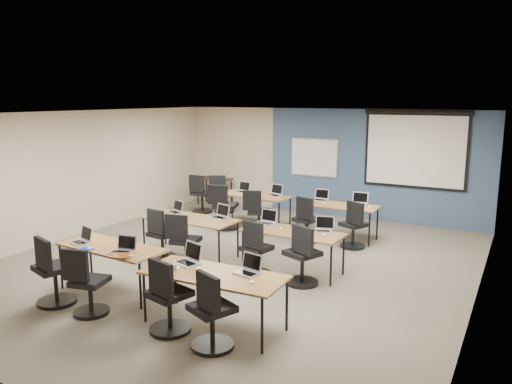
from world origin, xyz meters
The scene contains 58 objects.
floor centered at (0.00, 0.00, 0.00)m, with size 8.00×9.00×0.02m, color #6B6354.
ceiling centered at (0.00, 0.00, 2.70)m, with size 8.00×9.00×0.02m, color white.
wall_back centered at (0.00, 4.50, 1.35)m, with size 8.00×0.04×2.70m, color beige.
wall_front centered at (0.00, -4.50, 1.35)m, with size 8.00×0.04×2.70m, color beige.
wall_left centered at (-4.00, 0.00, 1.35)m, with size 0.04×9.00×2.70m, color beige.
wall_right centered at (4.00, 0.00, 1.35)m, with size 0.04×9.00×2.70m, color beige.
blue_accent_panel centered at (1.25, 4.47, 1.35)m, with size 5.50×0.04×2.70m, color #3D5977.
whiteboard centered at (-0.30, 4.43, 1.45)m, with size 1.28×0.03×0.98m.
projector_screen centered at (2.20, 4.41, 1.89)m, with size 2.40×0.10×1.82m.
training_table_front_left centered at (-0.97, -2.04, 0.68)m, with size 1.75×0.73×0.73m.
training_table_front_right centered at (1.06, -2.29, 0.69)m, with size 1.91×0.79×0.73m.
training_table_mid_left centered at (-1.01, 0.02, 0.69)m, with size 1.85×0.77×0.73m.
training_table_mid_right centered at (1.09, 0.10, 0.68)m, with size 1.74×0.73×0.73m.
training_table_back_left centered at (-1.04, 2.59, 0.68)m, with size 1.70×0.71×0.73m.
training_table_back_right centered at (1.04, 2.48, 0.68)m, with size 1.70×0.71×0.73m.
laptop_0 centered at (-1.52, -2.11, 0.79)m, with size 0.32×0.27×0.24m.
mouse_0 centered at (-1.17, -2.30, 0.74)m, with size 0.06×0.10×0.03m, color white.
task_chair_0 centered at (-1.37, -2.83, 0.43)m, with size 0.58×0.57×1.04m.
laptop_1 centered at (-0.61, -2.17, 0.79)m, with size 0.31×0.27×0.24m.
mouse_1 centered at (-0.38, -2.28, 0.74)m, with size 0.06×0.10×0.04m, color white.
task_chair_1 centered at (-0.68, -2.84, 0.40)m, with size 0.50×0.49×0.98m.
laptop_2 centered at (0.52, -2.09, 0.80)m, with size 0.35×0.30×0.27m.
mouse_2 centered at (0.79, -2.24, 0.74)m, with size 0.06×0.10×0.04m, color white.
task_chair_2 centered at (0.65, -2.74, 0.42)m, with size 0.54×0.54×1.02m.
laptop_3 centered at (1.45, -2.05, 0.79)m, with size 0.32×0.27×0.24m.
mouse_3 centered at (1.66, -2.34, 0.74)m, with size 0.06×0.09×0.03m, color white.
task_chair_3 centered at (1.38, -2.82, 0.42)m, with size 0.56×0.53×1.01m.
laptop_4 centered at (-1.53, 0.26, 0.79)m, with size 0.30×0.26×0.23m.
mouse_4 centered at (-1.23, 0.07, 0.74)m, with size 0.06×0.10×0.03m, color white.
task_chair_4 centered at (-1.37, -0.42, 0.40)m, with size 0.49×0.49×0.97m.
laptop_5 centered at (-0.51, 0.31, 0.79)m, with size 0.33×0.28×0.25m.
mouse_5 centered at (-0.42, 0.15, 0.74)m, with size 0.06×0.09×0.03m, color white.
task_chair_5 centered at (-0.69, -0.62, 0.41)m, with size 0.51×0.51×0.99m.
laptop_6 centered at (0.46, 0.36, 0.79)m, with size 0.32×0.28×0.25m.
mouse_6 centered at (0.85, 0.12, 0.74)m, with size 0.06×0.09×0.03m, color white.
task_chair_6 centered at (0.63, -0.37, 0.40)m, with size 0.49×0.49×0.98m.
laptop_7 centered at (1.54, 0.36, 0.79)m, with size 0.32×0.27×0.25m.
mouse_7 centered at (1.66, 0.11, 0.74)m, with size 0.06×0.10×0.04m, color white.
task_chair_7 centered at (1.48, -0.38, 0.42)m, with size 0.57×0.54×1.02m.
laptop_8 centered at (-1.45, 2.77, 0.79)m, with size 0.32×0.28×0.25m.
mouse_8 centered at (-1.15, 2.49, 0.74)m, with size 0.06×0.10×0.04m, color white.
task_chair_8 centered at (-1.48, 1.95, 0.43)m, with size 0.58×0.57×1.04m.
laptop_9 centered at (-0.58, 2.76, 0.79)m, with size 0.34×0.29×0.26m.
mouse_9 centered at (-0.37, 2.49, 0.74)m, with size 0.06×0.09×0.03m, color white.
task_chair_9 centered at (-0.64, 2.00, 0.40)m, with size 0.52×0.50×0.98m.
laptop_10 centered at (0.55, 2.77, 0.79)m, with size 0.32×0.27×0.24m.
mouse_10 centered at (0.74, 2.47, 0.74)m, with size 0.06×0.10×0.03m, color white.
task_chair_10 centered at (0.59, 1.86, 0.40)m, with size 0.50×0.50×0.98m.
laptop_11 centered at (1.43, 2.74, 0.79)m, with size 0.34×0.29×0.26m.
mouse_11 centered at (1.72, 2.56, 0.74)m, with size 0.06×0.10×0.04m, color white.
task_chair_11 centered at (1.58, 1.95, 0.40)m, with size 0.53×0.49×0.98m.
blue_mousepad centered at (-1.19, -2.36, 0.73)m, with size 0.24×0.20×0.01m, color navy.
snack_bowl centered at (-0.41, -2.42, 0.76)m, with size 0.28×0.28×0.07m, color brown.
snack_plate centered at (0.45, -2.37, 0.74)m, with size 0.19×0.19×0.01m, color white.
coffee_cup centered at (0.54, -2.42, 0.77)m, with size 0.06×0.06×0.06m, color white.
utility_table centered at (-3.13, 4.07, 0.66)m, with size 0.97×0.54×0.75m.
spare_chair_a centered at (-2.41, 3.36, 0.41)m, with size 0.55×0.51×0.99m.
spare_chair_b centered at (-2.89, 3.06, 0.42)m, with size 0.54×0.54×1.01m.
Camera 1 is at (4.50, -7.41, 2.98)m, focal length 35.00 mm.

